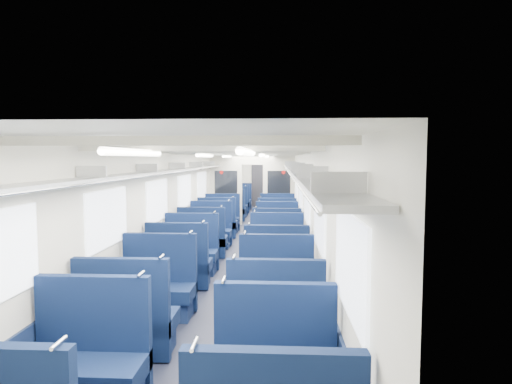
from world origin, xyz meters
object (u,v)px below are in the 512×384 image
Objects in this scene: seat_19 at (277,219)px; seat_22 at (234,207)px; seat_15 at (277,234)px; end_door at (260,185)px; seat_8 at (179,267)px; seat_24 at (237,204)px; seat_12 at (203,241)px; seat_21 at (277,211)px; seat_26 at (239,201)px; seat_11 at (277,253)px; seat_5 at (276,326)px; seat_2 at (88,366)px; seat_18 at (222,220)px; bulkhead at (252,188)px; seat_6 at (158,290)px; seat_13 at (277,243)px; seat_20 at (230,211)px; seat_25 at (278,205)px; seat_16 at (218,225)px; seat_10 at (191,254)px; seat_14 at (210,233)px; seat_3 at (275,379)px; seat_27 at (278,201)px; seat_4 at (127,324)px; seat_23 at (277,207)px; seat_9 at (277,271)px; seat_7 at (276,292)px; seat_17 at (277,226)px.

seat_19 and seat_22 have the same top height.
end_door is at bearing 95.14° from seat_15.
seat_8 is 1.00× the size of seat_24.
seat_12 is 1.00× the size of seat_15.
seat_21 is 3.78m from seat_26.
seat_5 is at bearing -90.00° from seat_11.
seat_2 is 1.00× the size of seat_19.
bulkhead is at bearing 59.83° from seat_18.
seat_13 is at bearing 64.23° from seat_6.
seat_19 is (1.66, 9.22, 0.00)m from seat_2.
seat_20 is 3.44m from seat_26.
seat_19 is at bearing 90.00° from seat_13.
seat_18 is at bearing -110.92° from seat_25.
seat_22 is (-1.66, 11.40, 0.00)m from seat_5.
seat_16 is (0.00, 2.35, 0.00)m from seat_12.
seat_11 is 6.61m from seat_21.
seat_10 and seat_16 have the same top height.
seat_14 is 6.68m from seat_24.
seat_5 is at bearing -76.80° from seat_16.
seat_6 and seat_15 have the same top height.
seat_10 is at bearing -94.11° from end_door.
seat_18 is (0.00, 2.19, 0.00)m from seat_14.
seat_8 is (-0.83, -12.52, -0.64)m from end_door.
seat_16 is at bearing -145.51° from seat_19.
seat_15 is 1.00× the size of seat_19.
seat_22 is (-1.66, 12.54, 0.00)m from seat_3.
seat_24 is at bearing -144.50° from seat_27.
end_door is at bearing 90.00° from bulkhead.
seat_15 is 8.02m from seat_26.
seat_11 is (1.66, 4.61, 0.00)m from seat_2.
end_door is at bearing 59.02° from seat_26.
seat_4 is at bearing -90.00° from seat_6.
seat_20 is 2.06m from seat_23.
bulkhead is 2.39× the size of seat_9.
seat_4 and seat_9 have the same top height.
seat_6 is at bearing 125.49° from seat_3.
bulkhead reaches higher than seat_18.
seat_14 and seat_23 have the same top height.
end_door is 16.17m from seat_3.
seat_9 is (0.83, -12.68, -0.64)m from end_door.
seat_18 is at bearing 103.65° from seat_7.
seat_25 is (0.00, 6.61, 0.00)m from seat_15.
seat_7 is 1.00× the size of seat_21.
seat_10 is 1.00× the size of seat_17.
seat_5 is 1.00× the size of seat_6.
seat_6 is 10.21m from seat_22.
seat_10 is at bearing -100.53° from seat_25.
seat_20 is at bearing 101.92° from seat_9.
seat_24 and seat_27 have the same top height.
seat_15 is at bearing -76.20° from seat_24.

